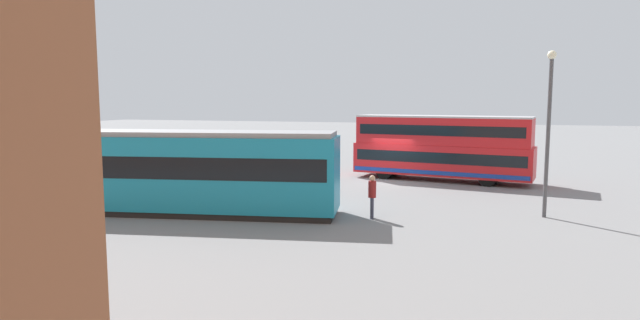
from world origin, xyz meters
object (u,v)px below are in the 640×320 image
at_px(pedestrian_near_railing, 265,179).
at_px(street_lamp, 549,121).
at_px(tram_yellow, 174,171).
at_px(double_decker_bus, 442,148).
at_px(pedestrian_crossing, 372,194).
at_px(info_sign, 161,161).

xyz_separation_m(pedestrian_near_railing, street_lamp, (-12.77, 0.80, 3.04)).
xyz_separation_m(tram_yellow, pedestrian_near_railing, (-2.23, -4.56, -0.90)).
bearing_deg(tram_yellow, street_lamp, -165.94).
relative_size(double_decker_bus, pedestrian_crossing, 6.00).
bearing_deg(tram_yellow, info_sign, -49.06).
distance_m(pedestrian_near_railing, pedestrian_crossing, 6.81).
distance_m(pedestrian_near_railing, street_lamp, 13.15).
distance_m(pedestrian_near_railing, info_sign, 5.41).
relative_size(tram_yellow, pedestrian_near_railing, 8.84).
bearing_deg(info_sign, tram_yellow, 130.94).
xyz_separation_m(double_decker_bus, pedestrian_near_railing, (7.95, 8.13, -1.06)).
distance_m(double_decker_bus, info_sign, 16.09).
bearing_deg(pedestrian_near_railing, double_decker_bus, -134.35).
height_order(pedestrian_near_railing, info_sign, info_sign).
bearing_deg(double_decker_bus, tram_yellow, 51.27).
distance_m(pedestrian_crossing, info_sign, 11.48).
bearing_deg(double_decker_bus, pedestrian_near_railing, 45.65).
relative_size(pedestrian_crossing, street_lamp, 0.26).
height_order(double_decker_bus, street_lamp, street_lamp).
bearing_deg(double_decker_bus, street_lamp, 118.37).
xyz_separation_m(tram_yellow, street_lamp, (-15.00, -3.75, 2.14)).
distance_m(double_decker_bus, street_lamp, 10.34).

